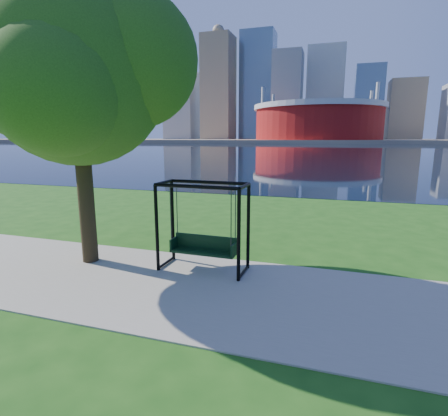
% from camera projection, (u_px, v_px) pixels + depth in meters
% --- Properties ---
extents(ground, '(900.00, 900.00, 0.00)m').
position_uv_depth(ground, '(219.00, 282.00, 7.91)').
color(ground, '#1E5114').
rests_on(ground, ground).
extents(path, '(120.00, 4.00, 0.03)m').
position_uv_depth(path, '(211.00, 291.00, 7.44)').
color(path, '#9E937F').
rests_on(path, ground).
extents(river, '(900.00, 180.00, 0.02)m').
position_uv_depth(river, '(328.00, 149.00, 103.23)').
color(river, black).
rests_on(river, ground).
extents(far_bank, '(900.00, 228.00, 2.00)m').
position_uv_depth(far_bank, '(333.00, 141.00, 293.68)').
color(far_bank, '#937F60').
rests_on(far_bank, ground).
extents(stadium, '(83.00, 83.00, 32.00)m').
position_uv_depth(stadium, '(318.00, 121.00, 227.68)').
color(stadium, maroon).
rests_on(stadium, far_bank).
extents(skyline, '(392.00, 66.00, 96.50)m').
position_uv_depth(skyline, '(331.00, 99.00, 300.58)').
color(skyline, gray).
rests_on(skyline, far_bank).
extents(swing, '(2.14, 0.96, 2.18)m').
position_uv_depth(swing, '(203.00, 229.00, 8.46)').
color(swing, black).
rests_on(swing, ground).
extents(park_tree, '(5.59, 5.05, 6.95)m').
position_uv_depth(park_tree, '(76.00, 69.00, 8.35)').
color(park_tree, black).
rests_on(park_tree, ground).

